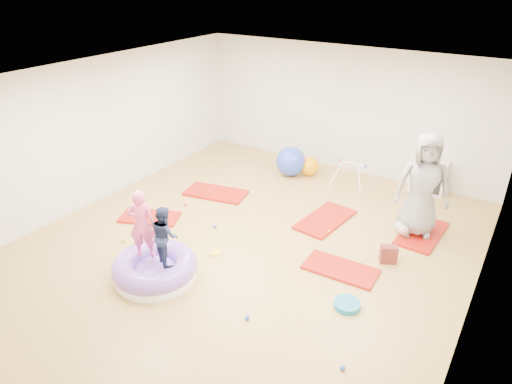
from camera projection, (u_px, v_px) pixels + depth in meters
The scene contains 19 objects.
room at pixel (246, 171), 7.18m from camera, with size 7.01×8.01×2.81m.
gym_mat_front_left at pixel (150, 217), 8.64m from camera, with size 1.09×0.55×0.05m, color #B21E1B.
gym_mat_mid_left at pixel (216, 193), 9.55m from camera, with size 1.27×0.63×0.05m, color #B21E1B.
gym_mat_center_back at pixel (325, 220), 8.55m from camera, with size 1.28×0.64×0.05m, color #B21E1B.
gym_mat_right at pixel (340, 269), 7.16m from camera, with size 1.13×0.57×0.05m, color #B21E1B.
gym_mat_rear_right at pixel (422, 233), 8.11m from camera, with size 1.25×0.62×0.05m, color #B21E1B.
inflatable_cushion at pixel (155, 268), 6.95m from camera, with size 1.28×1.28×0.40m.
child_pink at pixel (141, 221), 6.71m from camera, with size 0.41×0.27×1.12m, color #FE5696.
child_navy at pixel (165, 232), 6.61m from camera, with size 0.45×0.35×0.92m, color #1C2649.
adult_caregiver at pixel (423, 185), 7.70m from camera, with size 0.90×0.58×1.84m, color gray.
infant at pixel (406, 227), 8.02m from camera, with size 0.39×0.40×0.23m.
ball_pit_balls at pixel (233, 255), 7.50m from camera, with size 4.38×2.81×0.07m.
exercise_ball_blue at pixel (291, 161), 10.29m from camera, with size 0.66×0.66×0.66m, color blue.
exercise_ball_orange at pixel (309, 166), 10.33m from camera, with size 0.43×0.43×0.43m, color #F09600.
infant_play_gym at pixel (352, 171), 9.69m from camera, with size 0.75×0.71×0.58m.
cube_shelf at pixel (428, 176), 9.52m from camera, with size 0.70×0.34×0.70m.
balance_disc at pixel (347, 305), 6.38m from camera, with size 0.38×0.38×0.08m, color #14759C.
backpack at pixel (389, 254), 7.31m from camera, with size 0.26×0.16×0.30m, color maroon.
yellow_toy at pixel (216, 252), 7.59m from camera, with size 0.21×0.21×0.03m, color yellow.
Camera 1 is at (3.68, -5.45, 4.30)m, focal length 32.00 mm.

